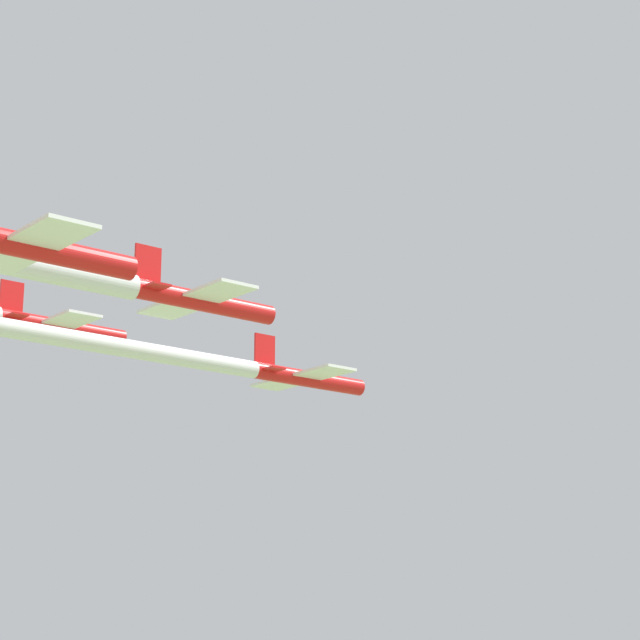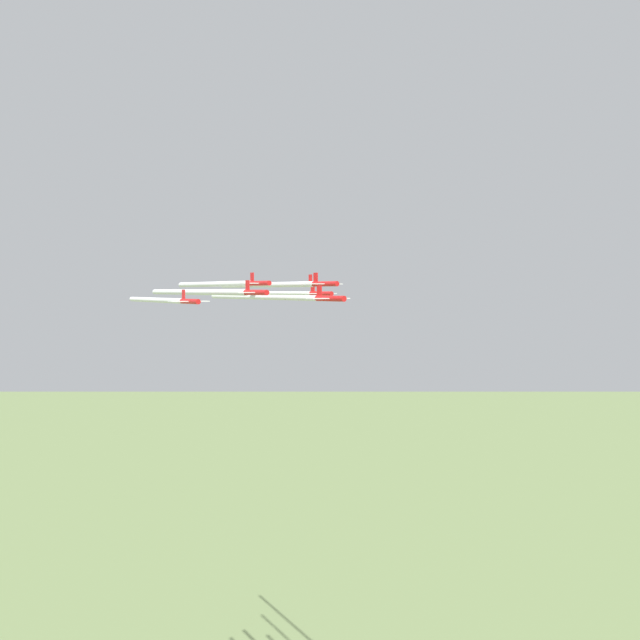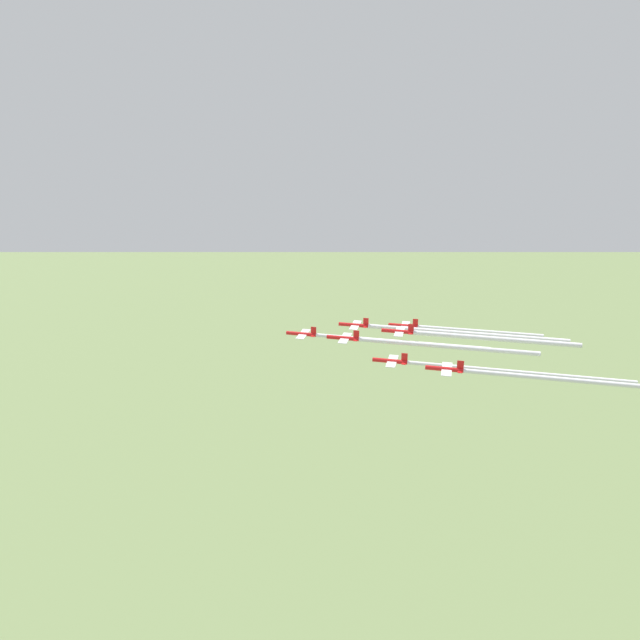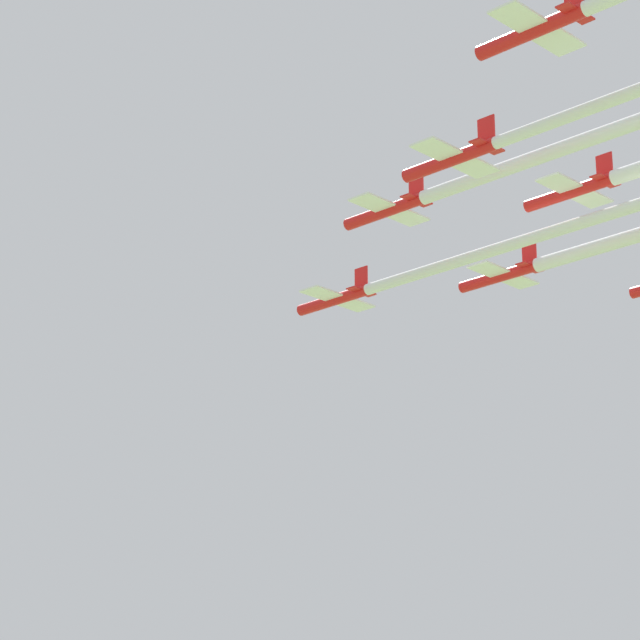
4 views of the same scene
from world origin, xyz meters
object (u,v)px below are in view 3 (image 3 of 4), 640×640
at_px(jet_2, 355,325).
at_px(jet_4, 399,331).
at_px(jet_1, 344,338).
at_px(jet_5, 404,326).
at_px(jet_3, 391,361).
at_px(jet_0, 302,334).
at_px(jet_6, 446,369).

height_order(jet_2, jet_4, jet_4).
height_order(jet_1, jet_5, jet_1).
distance_m(jet_1, jet_5, 25.55).
xyz_separation_m(jet_3, jet_5, (-27.95, -9.08, -1.36)).
bearing_deg(jet_4, jet_0, 90.00).
xyz_separation_m(jet_1, jet_6, (6.26, 28.30, 0.37)).
distance_m(jet_0, jet_1, 14.72).
xyz_separation_m(jet_0, jet_4, (-7.72, 23.76, 2.76)).
distance_m(jet_0, jet_2, 14.52).
relative_size(jet_1, jet_5, 1.00).
distance_m(jet_2, jet_6, 38.62).
xyz_separation_m(jet_2, jet_5, (-10.85, 9.61, -1.69)).
relative_size(jet_0, jet_5, 1.00).
relative_size(jet_3, jet_5, 1.00).
height_order(jet_2, jet_3, jet_2).
xyz_separation_m(jet_0, jet_6, (9.39, 42.45, 2.94)).
bearing_deg(jet_5, jet_0, 120.47).
xyz_separation_m(jet_1, jet_5, (-24.82, 5.07, -3.28)).
height_order(jet_0, jet_3, jet_3).
relative_size(jet_2, jet_3, 1.00).
distance_m(jet_0, jet_3, 28.99).
xyz_separation_m(jet_0, jet_2, (-10.85, 9.61, 0.98)).
xyz_separation_m(jet_0, jet_1, (3.13, 14.15, 2.57)).
height_order(jet_0, jet_5, jet_0).
xyz_separation_m(jet_4, jet_5, (-13.98, -4.54, -3.47)).
height_order(jet_4, jet_5, jet_4).
distance_m(jet_4, jet_5, 15.10).
relative_size(jet_0, jet_6, 1.00).
distance_m(jet_1, jet_6, 28.98).
distance_m(jet_1, jet_2, 14.78).
bearing_deg(jet_4, jet_2, 59.53).
xyz_separation_m(jet_1, jet_3, (3.13, 14.15, -1.92)).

